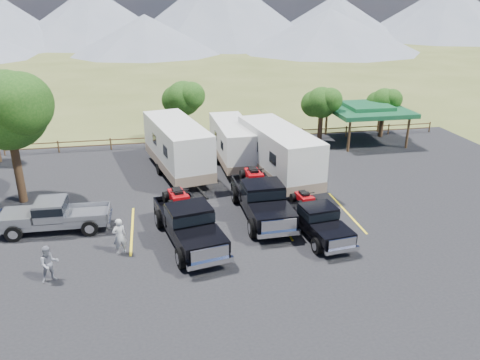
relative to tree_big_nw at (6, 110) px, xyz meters
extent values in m
plane|color=#4A5323|center=(12.55, -9.03, -5.60)|extent=(320.00, 320.00, 0.00)
cube|color=black|center=(12.55, -6.03, -5.58)|extent=(44.00, 34.00, 0.04)
cube|color=yellow|center=(6.55, -5.03, -5.55)|extent=(0.12, 5.50, 0.01)
cube|color=yellow|center=(10.55, -5.03, -5.55)|extent=(0.12, 5.50, 0.01)
cube|color=yellow|center=(14.55, -5.03, -5.55)|extent=(0.12, 5.50, 0.01)
cube|color=yellow|center=(18.55, -5.03, -5.55)|extent=(0.12, 5.50, 0.01)
cylinder|color=#302213|center=(0.05, -0.03, -3.36)|extent=(0.48, 0.48, 4.48)
sphere|color=#174010|center=(0.05, -0.03, 0.00)|extent=(4.48, 4.48, 4.48)
sphere|color=#174010|center=(1.01, -0.83, 0.48)|extent=(3.52, 3.52, 3.52)
cylinder|color=#302213|center=(21.55, 7.97, -4.20)|extent=(0.39, 0.39, 2.80)
sphere|color=#174010|center=(21.55, 7.97, -2.10)|extent=(2.52, 2.52, 2.52)
sphere|color=#174010|center=(22.09, 7.52, -1.83)|extent=(1.98, 1.98, 1.98)
sphere|color=#174010|center=(21.04, 8.37, -2.28)|extent=(2.16, 2.16, 2.16)
cylinder|color=#302213|center=(27.55, 8.97, -4.34)|extent=(0.38, 0.38, 2.52)
sphere|color=#174010|center=(27.55, 8.97, -2.45)|extent=(2.24, 2.24, 2.24)
sphere|color=#174010|center=(28.03, 8.57, -2.21)|extent=(1.76, 1.76, 1.76)
sphere|color=#174010|center=(27.10, 9.33, -2.61)|extent=(1.92, 1.92, 1.92)
cylinder|color=#302213|center=(10.55, 9.97, -4.06)|extent=(0.41, 0.41, 3.08)
sphere|color=#174010|center=(10.55, 9.97, -1.75)|extent=(2.80, 2.80, 2.80)
sphere|color=#174010|center=(11.15, 9.47, -1.45)|extent=(2.20, 2.20, 2.20)
sphere|color=#174010|center=(9.99, 10.41, -1.95)|extent=(2.40, 2.40, 2.40)
cylinder|color=brown|center=(-3.45, 9.47, -5.10)|extent=(0.12, 0.12, 1.00)
cylinder|color=brown|center=(0.55, 9.47, -5.10)|extent=(0.12, 0.12, 1.00)
cylinder|color=brown|center=(4.55, 9.47, -5.10)|extent=(0.12, 0.12, 1.00)
cylinder|color=brown|center=(8.55, 9.47, -5.10)|extent=(0.12, 0.12, 1.00)
cylinder|color=brown|center=(12.55, 9.47, -5.10)|extent=(0.12, 0.12, 1.00)
cylinder|color=brown|center=(16.55, 9.47, -5.10)|extent=(0.12, 0.12, 1.00)
cylinder|color=brown|center=(20.55, 9.47, -5.10)|extent=(0.12, 0.12, 1.00)
cylinder|color=brown|center=(24.55, 9.47, -5.10)|extent=(0.12, 0.12, 1.00)
cylinder|color=brown|center=(28.55, 9.47, -5.10)|extent=(0.12, 0.12, 1.00)
cylinder|color=brown|center=(32.55, 9.47, -5.10)|extent=(0.12, 0.12, 1.00)
cube|color=brown|center=(14.55, 9.47, -5.15)|extent=(36.00, 0.06, 0.08)
cube|color=brown|center=(14.55, 9.47, -4.75)|extent=(36.00, 0.06, 0.08)
cylinder|color=brown|center=(23.05, 5.47, -4.30)|extent=(0.20, 0.20, 2.60)
cylinder|color=brown|center=(23.05, 10.47, -4.30)|extent=(0.20, 0.20, 2.60)
cylinder|color=brown|center=(28.05, 5.47, -4.30)|extent=(0.20, 0.20, 2.60)
cylinder|color=brown|center=(28.05, 10.47, -4.30)|extent=(0.20, 0.20, 2.60)
cube|color=#1A5B35|center=(25.55, 7.97, -2.85)|extent=(6.20, 6.20, 0.35)
cube|color=#1A5B35|center=(25.55, 7.97, -2.55)|extent=(3.50, 3.50, 0.35)
cone|color=slate|center=(-5.45, 102.97, 1.40)|extent=(44.00, 44.00, 14.00)
cone|color=slate|center=(26.55, 98.97, 3.40)|extent=(52.00, 52.00, 18.00)
cone|color=slate|center=(60.55, 104.97, 0.40)|extent=(40.00, 40.00, 12.00)
cone|color=slate|center=(92.55, 100.97, 1.90)|extent=(50.00, 50.00, 15.00)
cone|color=slate|center=(7.55, 77.97, -1.60)|extent=(32.00, 32.00, 8.00)
cone|color=slate|center=(47.55, 74.97, -1.10)|extent=(40.00, 40.00, 9.00)
cube|color=black|center=(9.43, -6.88, -4.87)|extent=(3.21, 6.48, 0.39)
cube|color=black|center=(9.85, -8.93, -4.47)|extent=(2.44, 2.34, 0.54)
cube|color=black|center=(9.45, -7.01, -4.09)|extent=(2.35, 2.08, 1.09)
cube|color=black|center=(9.45, -7.01, -3.92)|extent=(2.40, 2.15, 0.49)
cube|color=black|center=(9.03, -4.96, -4.57)|extent=(2.57, 2.98, 0.60)
cube|color=silver|center=(10.07, -10.02, -4.52)|extent=(1.72, 0.44, 0.60)
cube|color=silver|center=(10.08, -10.08, -4.94)|extent=(2.13, 0.62, 0.24)
cube|color=silver|center=(8.77, -3.68, -4.94)|extent=(2.13, 0.60, 0.24)
cylinder|color=black|center=(8.86, -9.20, -5.07)|extent=(0.52, 1.03, 0.98)
cylinder|color=black|center=(10.86, -8.79, -5.07)|extent=(0.52, 1.03, 0.98)
cylinder|color=black|center=(7.99, -4.97, -5.07)|extent=(0.52, 1.03, 0.98)
cylinder|color=black|center=(10.00, -4.56, -5.07)|extent=(0.52, 1.03, 0.98)
cube|color=#9C080D|center=(9.03, -4.96, -3.84)|extent=(1.03, 1.54, 0.38)
cube|color=black|center=(9.03, -4.96, -3.56)|extent=(0.59, 0.89, 0.20)
cube|color=#9C080D|center=(9.15, -5.55, -3.73)|extent=(0.93, 0.55, 0.24)
cylinder|color=black|center=(9.13, -5.44, -3.35)|extent=(0.97, 0.26, 0.07)
cylinder|color=black|center=(8.67, -5.65, -4.05)|extent=(0.40, 0.65, 0.61)
cylinder|color=black|center=(9.64, -5.45, -4.05)|extent=(0.40, 0.65, 0.61)
cylinder|color=black|center=(8.43, -4.47, -4.05)|extent=(0.40, 0.65, 0.61)
cylinder|color=black|center=(9.39, -4.27, -4.05)|extent=(0.40, 0.65, 0.61)
cube|color=black|center=(13.64, -4.71, -4.85)|extent=(2.22, 6.41, 0.40)
cube|color=black|center=(13.70, -6.85, -4.44)|extent=(2.20, 2.06, 0.56)
cube|color=black|center=(13.64, -4.85, -4.05)|extent=(2.14, 1.80, 1.12)
cube|color=black|center=(13.64, -4.85, -3.88)|extent=(2.19, 1.86, 0.50)
cube|color=black|center=(13.58, -2.71, -4.55)|extent=(2.21, 2.73, 0.61)
cube|color=silver|center=(13.73, -7.99, -4.50)|extent=(1.79, 0.14, 0.61)
cube|color=silver|center=(13.73, -8.06, -4.92)|extent=(2.19, 0.26, 0.25)
cube|color=silver|center=(13.55, -1.37, -4.92)|extent=(2.19, 0.24, 0.25)
cylinder|color=black|center=(12.65, -6.95, -5.05)|extent=(0.36, 1.01, 1.00)
cylinder|color=black|center=(14.75, -6.89, -5.05)|extent=(0.36, 1.01, 1.00)
cylinder|color=black|center=(12.53, -2.53, -5.05)|extent=(0.36, 1.01, 1.00)
cylinder|color=black|center=(14.63, -2.48, -5.05)|extent=(0.36, 1.01, 1.00)
cube|color=#9C080D|center=(13.58, -2.71, -3.79)|extent=(0.82, 1.47, 0.39)
cube|color=black|center=(13.58, -2.71, -3.52)|extent=(0.47, 0.85, 0.20)
cube|color=#9C080D|center=(13.60, -3.32, -3.68)|extent=(0.90, 0.41, 0.25)
cylinder|color=black|center=(13.60, -3.21, -3.29)|extent=(1.01, 0.09, 0.07)
cylinder|color=black|center=(13.10, -3.33, -4.02)|extent=(0.31, 0.63, 0.62)
cylinder|color=black|center=(14.10, -3.31, -4.02)|extent=(0.31, 0.63, 0.62)
cylinder|color=black|center=(13.07, -2.11, -4.02)|extent=(0.31, 0.63, 0.62)
cylinder|color=black|center=(14.07, -2.08, -4.02)|extent=(0.31, 0.63, 0.62)
cube|color=black|center=(15.93, -7.27, -4.99)|extent=(2.26, 5.25, 0.32)
cube|color=black|center=(16.14, -8.97, -4.67)|extent=(1.90, 1.81, 0.45)
cube|color=black|center=(15.94, -7.38, -4.35)|extent=(1.84, 1.59, 0.89)
cube|color=black|center=(15.94, -7.38, -4.22)|extent=(1.88, 1.65, 0.40)
cube|color=black|center=(15.73, -5.68, -4.75)|extent=(1.97, 2.34, 0.49)
cube|color=silver|center=(16.25, -9.87, -4.71)|extent=(1.42, 0.25, 0.49)
cube|color=silver|center=(16.26, -9.93, -5.05)|extent=(1.75, 0.38, 0.20)
cube|color=silver|center=(15.59, -4.62, -5.05)|extent=(1.75, 0.36, 0.20)
cylinder|color=black|center=(15.32, -9.13, -5.16)|extent=(0.37, 0.83, 0.80)
cylinder|color=black|center=(16.98, -8.92, -5.16)|extent=(0.37, 0.83, 0.80)
cylinder|color=black|center=(14.88, -5.63, -5.16)|extent=(0.37, 0.83, 0.80)
cylinder|color=black|center=(16.54, -5.42, -5.16)|extent=(0.37, 0.83, 0.80)
cube|color=#9C080D|center=(15.73, -5.68, -4.15)|extent=(0.76, 1.23, 0.31)
cube|color=black|center=(15.73, -5.68, -3.93)|extent=(0.44, 0.71, 0.16)
cube|color=#9C080D|center=(15.79, -6.17, -4.06)|extent=(0.75, 0.40, 0.20)
cylinder|color=black|center=(15.78, -6.08, -3.75)|extent=(0.80, 0.15, 0.05)
cylinder|color=black|center=(15.39, -6.22, -4.33)|extent=(0.29, 0.52, 0.50)
cylinder|color=black|center=(16.19, -6.12, -4.33)|extent=(0.29, 0.52, 0.50)
cylinder|color=black|center=(15.27, -5.24, -4.33)|extent=(0.29, 0.52, 0.50)
cylinder|color=black|center=(16.06, -5.14, -4.33)|extent=(0.29, 0.52, 0.50)
cube|color=white|center=(9.50, 3.03, -3.45)|extent=(4.38, 8.70, 3.00)
cube|color=#846F5B|center=(9.50, 3.03, -4.61)|extent=(4.42, 8.75, 0.67)
cube|color=black|center=(8.64, 0.71, -3.15)|extent=(0.24, 0.98, 0.67)
cube|color=black|center=(11.26, 1.29, -3.15)|extent=(0.24, 0.98, 0.67)
cylinder|color=black|center=(8.21, 3.09, -5.17)|extent=(0.44, 0.82, 0.78)
cylinder|color=black|center=(10.66, 3.63, -5.17)|extent=(0.44, 0.82, 0.78)
cube|color=black|center=(10.61, -2.01, -5.00)|extent=(0.56, 1.98, 0.11)
cube|color=white|center=(13.59, 4.13, -3.74)|extent=(2.53, 7.24, 2.58)
cube|color=#846F5B|center=(13.59, 4.13, -4.74)|extent=(2.55, 7.28, 0.57)
cube|color=black|center=(12.49, 2.30, -3.48)|extent=(0.05, 0.86, 0.57)
cube|color=black|center=(14.80, 2.38, -3.48)|extent=(0.05, 0.86, 0.57)
cylinder|color=black|center=(12.50, 4.38, -5.22)|extent=(0.26, 0.68, 0.67)
cylinder|color=black|center=(14.65, 4.45, -5.22)|extent=(0.26, 0.68, 0.67)
cube|color=black|center=(13.73, -0.31, -5.08)|extent=(0.17, 1.72, 0.10)
cube|color=white|center=(15.93, 0.40, -3.47)|extent=(3.93, 8.55, 2.96)
cube|color=#846F5B|center=(15.93, 0.40, -4.62)|extent=(3.96, 8.60, 0.66)
cube|color=black|center=(14.95, -1.84, -3.17)|extent=(0.18, 0.98, 0.66)
cube|color=black|center=(17.58, -1.41, -3.17)|extent=(0.18, 0.98, 0.66)
cylinder|color=black|center=(14.66, 0.53, -5.17)|extent=(0.39, 0.80, 0.77)
cylinder|color=black|center=(17.10, 0.93, -5.17)|extent=(0.39, 0.80, 0.77)
cube|color=black|center=(16.76, -4.64, -5.01)|extent=(0.45, 1.97, 0.11)
cube|color=gray|center=(2.64, -4.33, -4.97)|extent=(5.34, 1.83, 0.34)
cube|color=gray|center=(0.85, -4.29, -4.63)|extent=(1.71, 1.82, 0.47)
cube|color=gray|center=(2.53, -4.33, -4.30)|extent=(1.49, 1.78, 0.93)
cube|color=black|center=(2.53, -4.33, -4.16)|extent=(1.55, 1.82, 0.42)
cube|color=gray|center=(4.31, -4.37, -4.71)|extent=(2.27, 1.84, 0.51)
cube|color=silver|center=(5.43, -4.39, -5.03)|extent=(0.19, 1.83, 0.20)
cylinder|color=black|center=(0.81, -3.41, -5.14)|extent=(0.84, 0.30, 0.84)
cylinder|color=black|center=(0.77, -5.17, -5.14)|extent=(0.84, 0.30, 0.84)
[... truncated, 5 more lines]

